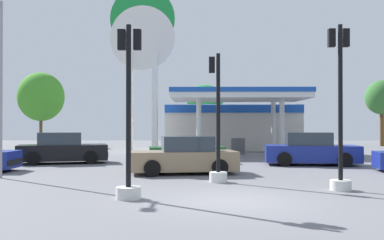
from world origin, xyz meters
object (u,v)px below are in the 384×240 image
at_px(car_0, 62,149).
at_px(traffic_signal_1, 217,142).
at_px(station_pole_sign, 142,47).
at_px(car_5, 184,157).
at_px(car_2, 186,151).
at_px(tree_1, 205,100).
at_px(traffic_signal_0, 129,135).
at_px(traffic_signal_2, 340,125).
at_px(tree_2, 382,98).
at_px(tree_0, 41,97).
at_px(car_4, 311,150).

relative_size(car_0, traffic_signal_1, 1.07).
distance_m(station_pole_sign, car_5, 15.57).
xyz_separation_m(car_0, car_5, (6.58, -4.91, -0.03)).
relative_size(car_2, tree_1, 0.72).
xyz_separation_m(traffic_signal_0, traffic_signal_2, (6.35, 1.70, 0.29)).
relative_size(traffic_signal_0, tree_2, 0.77).
bearing_deg(car_2, station_pole_sign, 112.56).
bearing_deg(traffic_signal_0, tree_1, 85.12).
distance_m(station_pole_sign, car_2, 11.25).
height_order(tree_0, tree_2, tree_0).
bearing_deg(car_0, tree_0, 112.63).
xyz_separation_m(traffic_signal_2, tree_2, (12.89, 28.40, 2.51)).
height_order(car_5, tree_0, tree_0).
distance_m(car_2, tree_2, 26.06).
relative_size(station_pole_sign, tree_2, 1.93).
height_order(car_4, car_5, car_4).
bearing_deg(car_5, traffic_signal_0, -102.05).
relative_size(car_5, tree_1, 0.80).
xyz_separation_m(car_0, tree_0, (-7.57, 18.15, 3.89)).
height_order(station_pole_sign, tree_1, station_pole_sign).
relative_size(traffic_signal_2, tree_2, 0.83).
relative_size(traffic_signal_1, tree_0, 0.66).
distance_m(car_0, traffic_signal_0, 12.39).
xyz_separation_m(car_5, traffic_signal_0, (-1.34, -6.26, 1.05)).
relative_size(car_2, car_4, 0.87).
bearing_deg(station_pole_sign, traffic_signal_0, -83.94).
xyz_separation_m(car_2, car_5, (0.06, -5.38, 0.06)).
xyz_separation_m(traffic_signal_1, tree_1, (-0.06, 26.15, 2.93)).
xyz_separation_m(station_pole_sign, tree_0, (-10.72, 9.56, -3.02)).
bearing_deg(car_2, traffic_signal_2, -62.94).
bearing_deg(traffic_signal_1, car_2, 99.33).
bearing_deg(car_2, traffic_signal_1, -80.67).
relative_size(tree_1, tree_2, 0.93).
bearing_deg(tree_1, car_4, -75.32).
xyz_separation_m(car_0, tree_2, (24.49, 18.93, 3.82)).
distance_m(traffic_signal_1, tree_2, 31.47).
bearing_deg(station_pole_sign, traffic_signal_2, -64.92).
xyz_separation_m(car_5, tree_0, (-14.15, 23.06, 3.93)).
bearing_deg(tree_1, station_pole_sign, -114.97).
height_order(station_pole_sign, car_0, station_pole_sign).
bearing_deg(car_4, tree_0, 137.11).
distance_m(car_2, traffic_signal_2, 11.24).
relative_size(traffic_signal_0, tree_0, 0.69).
xyz_separation_m(station_pole_sign, traffic_signal_1, (4.70, -16.19, -6.23)).
relative_size(station_pole_sign, tree_0, 1.74).
bearing_deg(tree_2, car_5, -126.91).
bearing_deg(car_2, car_4, -11.57).
xyz_separation_m(car_5, traffic_signal_1, (1.27, -2.68, 0.72)).
relative_size(traffic_signal_1, tree_2, 0.74).
distance_m(car_2, traffic_signal_1, 8.21).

